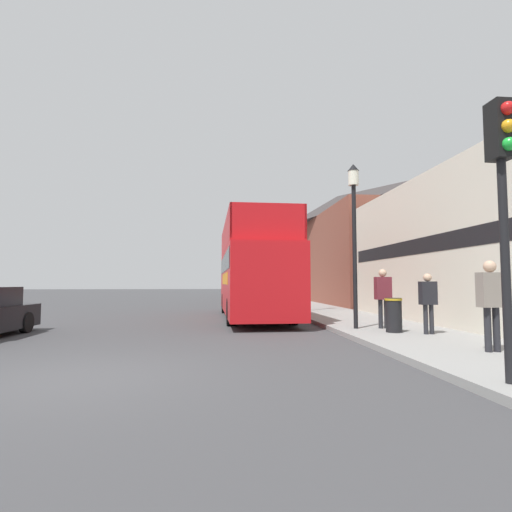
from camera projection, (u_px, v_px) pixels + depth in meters
name	position (u px, v px, depth m)	size (l,w,h in m)	color
ground_plane	(185.00, 305.00, 27.13)	(144.00, 144.00, 0.00)	#3D3D3F
sidewalk	(302.00, 306.00, 24.86)	(3.45, 108.00, 0.14)	gray
pub_white_frontage	(510.00, 250.00, 13.68)	(6.01, 13.72, 5.29)	beige
brick_terrace_rear	(338.00, 248.00, 33.30)	(6.00, 23.50, 8.82)	brown
tour_bus	(253.00, 276.00, 17.39)	(2.71, 10.13, 4.09)	red
parked_car_ahead_of_bus	(257.00, 297.00, 24.31)	(1.83, 4.52, 1.34)	#9E9EA3
pedestrian_nearest	(491.00, 296.00, 8.04)	(0.48, 0.26, 1.83)	#232328
pedestrian_second	(428.00, 297.00, 10.78)	(0.43, 0.24, 1.63)	#232328
pedestrian_third	(383.00, 293.00, 12.17)	(0.47, 0.26, 1.80)	#232328
traffic_signal	(503.00, 174.00, 5.63)	(0.28, 0.42, 3.98)	black
lamp_post_nearest	(354.00, 215.00, 12.29)	(0.35, 0.35, 5.07)	black
lamp_post_second	(303.00, 239.00, 19.81)	(0.35, 0.35, 5.22)	black
litter_bin	(394.00, 314.00, 11.17)	(0.48, 0.48, 0.95)	black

